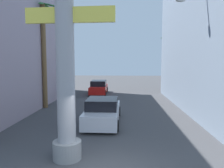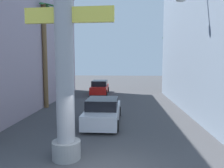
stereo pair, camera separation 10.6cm
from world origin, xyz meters
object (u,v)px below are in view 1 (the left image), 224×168
object	(u,v)px
car_lead	(103,112)
palm_tree_far_left	(66,45)
neon_sign_pole	(64,13)
car_far	(99,87)
palm_tree_mid_left	(44,47)
street_lamp	(211,49)
palm_tree_far_right	(170,55)

from	to	relation	value
car_lead	palm_tree_far_left	world-z (taller)	palm_tree_far_left
neon_sign_pole	car_far	world-z (taller)	neon_sign_pole
car_lead	car_far	size ratio (longest dim) A/B	1.09
palm_tree_mid_left	palm_tree_far_left	bearing A→B (deg)	92.16
palm_tree_far_left	palm_tree_mid_left	size ratio (longest dim) A/B	1.09
car_lead	neon_sign_pole	bearing A→B (deg)	-100.20
palm_tree_far_left	car_far	bearing A→B (deg)	-3.34
car_lead	palm_tree_far_left	bearing A→B (deg)	113.62
street_lamp	palm_tree_far_right	xyz separation A→B (m)	(0.91, 14.93, 0.10)
car_lead	palm_tree_mid_left	bearing A→B (deg)	140.05
car_far	neon_sign_pole	bearing A→B (deg)	-87.62
car_lead	palm_tree_far_right	bearing A→B (deg)	64.10
street_lamp	palm_tree_mid_left	world-z (taller)	palm_tree_mid_left
neon_sign_pole	palm_tree_far_right	size ratio (longest dim) A/B	1.50
neon_sign_pole	street_lamp	world-z (taller)	neon_sign_pole
palm_tree_far_left	palm_tree_far_right	world-z (taller)	palm_tree_far_left
palm_tree_far_right	palm_tree_far_left	bearing A→B (deg)	-170.47
street_lamp	palm_tree_mid_left	size ratio (longest dim) A/B	0.87
palm_tree_far_right	car_lead	bearing A→B (deg)	-115.90
car_far	palm_tree_far_left	size ratio (longest dim) A/B	0.50
car_far	palm_tree_far_right	xyz separation A→B (m)	(8.66, 2.31, 3.80)
street_lamp	car_far	size ratio (longest dim) A/B	1.62
neon_sign_pole	palm_tree_far_left	distance (m)	18.00
neon_sign_pole	palm_tree_far_left	bearing A→B (deg)	104.55
car_lead	car_far	bearing A→B (deg)	97.56
street_lamp	palm_tree_far_right	size ratio (longest dim) A/B	1.01
street_lamp	car_lead	distance (m)	7.19
neon_sign_pole	car_lead	bearing A→B (deg)	79.80
street_lamp	palm_tree_far_left	world-z (taller)	palm_tree_far_left
palm_tree_far_left	palm_tree_far_right	size ratio (longest dim) A/B	1.26
palm_tree_far_left	palm_tree_far_right	xyz separation A→B (m)	(12.46, 2.09, -1.10)
palm_tree_mid_left	car_far	bearing A→B (deg)	66.08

